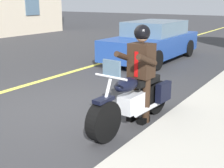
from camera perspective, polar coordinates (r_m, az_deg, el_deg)
The scene contains 4 objects.
ground_plane at distance 6.13m, azimuth -9.85°, elevation -4.95°, with size 80.00×80.00×0.00m, color #333335.
motorcycle_main at distance 5.26m, azimuth 4.26°, elevation -3.02°, with size 2.22×0.69×1.26m.
rider_main at distance 5.26m, azimuth 5.51°, elevation 3.55°, with size 0.65×0.58×1.74m.
car_silver at distance 11.13m, azimuth 7.82°, elevation 8.10°, with size 4.60×1.92×1.40m.
Camera 1 is at (4.13, 4.00, 2.14)m, focal length 48.07 mm.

